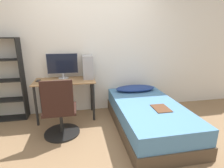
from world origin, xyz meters
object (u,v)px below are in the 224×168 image
object	(u,v)px
monitor	(63,65)
keyboard	(61,81)
pc_tower	(88,67)
office_chair	(60,115)
bed	(148,116)

from	to	relation	value
monitor	keyboard	distance (m)	0.38
monitor	pc_tower	distance (m)	0.48
keyboard	pc_tower	bearing A→B (deg)	22.10
office_chair	bed	world-z (taller)	office_chair
bed	office_chair	bearing A→B (deg)	178.55
office_chair	pc_tower	size ratio (longest dim) A/B	2.20
monitor	keyboard	world-z (taller)	monitor
office_chair	bed	bearing A→B (deg)	-1.45
bed	pc_tower	xyz separation A→B (m)	(-0.95, 0.78, 0.75)
office_chair	monitor	world-z (taller)	monitor
bed	keyboard	bearing A→B (deg)	157.94
monitor	keyboard	xyz separation A→B (m)	(-0.02, -0.28, -0.26)
monitor	keyboard	bearing A→B (deg)	-94.58
monitor	pc_tower	bearing A→B (deg)	-9.39
office_chair	pc_tower	distance (m)	1.08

